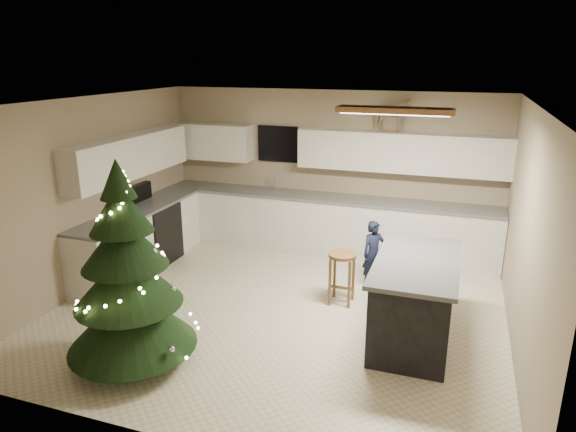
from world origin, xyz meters
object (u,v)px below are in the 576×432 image
object	(u,v)px
island	(414,299)
christmas_tree	(128,284)
toddler	(373,254)
bar_stool	(342,266)
rocking_horse	(392,114)

from	to	relation	value
island	christmas_tree	distance (m)	3.12
toddler	island	bearing A→B (deg)	-101.11
christmas_tree	toddler	distance (m)	3.42
island	toddler	size ratio (longest dim) A/B	1.79
island	bar_stool	xyz separation A→B (m)	(-0.97, 0.59, 0.04)
christmas_tree	toddler	bearing A→B (deg)	52.84
toddler	rocking_horse	size ratio (longest dim) A/B	1.51
christmas_tree	island	bearing A→B (deg)	28.07
island	bar_stool	world-z (taller)	island
bar_stool	rocking_horse	bearing A→B (deg)	81.89
christmas_tree	toddler	size ratio (longest dim) A/B	2.31
bar_stool	toddler	distance (m)	0.72
rocking_horse	bar_stool	bearing A→B (deg)	179.53
island	christmas_tree	bearing A→B (deg)	-151.93
toddler	rocking_horse	distance (m)	2.17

